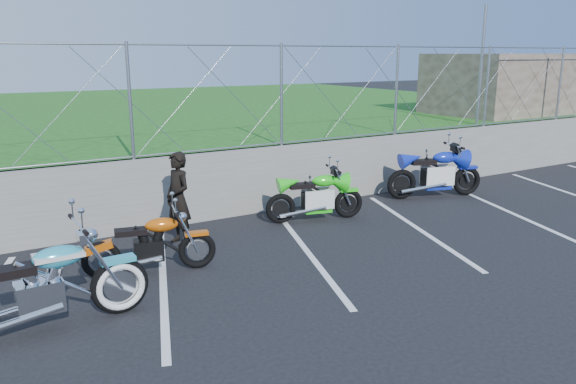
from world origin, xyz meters
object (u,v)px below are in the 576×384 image
sportbike_blue (436,175)px  person_standing (178,199)px  cruiser_turquoise (44,291)px  naked_orange (152,247)px  sportbike_green (316,198)px

sportbike_blue → person_standing: size_ratio=1.39×
cruiser_turquoise → sportbike_blue: (8.37, 2.19, 0.01)m
cruiser_turquoise → naked_orange: cruiser_turquoise is taller
cruiser_turquoise → person_standing: size_ratio=1.58×
naked_orange → sportbike_blue: bearing=22.6°
naked_orange → sportbike_blue: 6.87m
naked_orange → person_standing: (0.80, 1.04, 0.37)m
person_standing → sportbike_blue: bearing=81.9°
naked_orange → person_standing: 1.37m
person_standing → naked_orange: bearing=-46.3°
naked_orange → sportbike_green: sportbike_green is taller
sportbike_green → person_standing: bearing=-166.1°
cruiser_turquoise → person_standing: (2.39, 2.12, 0.29)m
sportbike_blue → person_standing: (-5.98, -0.07, 0.28)m
person_standing → sportbike_green: bearing=80.1°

